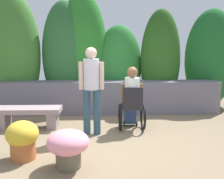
{
  "coord_description": "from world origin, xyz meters",
  "views": [
    {
      "loc": [
        -0.17,
        -4.35,
        1.75
      ],
      "look_at": [
        -0.0,
        0.86,
        0.85
      ],
      "focal_mm": 40.89,
      "sensor_mm": 36.0,
      "label": 1
    }
  ],
  "objects_px": {
    "person_standing_companion": "(91,85)",
    "flower_pot_terracotta_by_wall": "(68,146)",
    "stone_bench": "(28,114)",
    "flower_pot_purple_near": "(22,138)",
    "person_in_wheelchair": "(132,101)"
  },
  "relations": [
    {
      "from": "person_standing_companion",
      "to": "flower_pot_terracotta_by_wall",
      "type": "height_order",
      "value": "person_standing_companion"
    },
    {
      "from": "stone_bench",
      "to": "person_standing_companion",
      "type": "height_order",
      "value": "person_standing_companion"
    },
    {
      "from": "person_in_wheelchair",
      "to": "flower_pot_purple_near",
      "type": "relative_size",
      "value": 2.18
    },
    {
      "from": "person_standing_companion",
      "to": "flower_pot_purple_near",
      "type": "bearing_deg",
      "value": -134.15
    },
    {
      "from": "person_standing_companion",
      "to": "flower_pot_terracotta_by_wall",
      "type": "distance_m",
      "value": 1.58
    },
    {
      "from": "flower_pot_purple_near",
      "to": "flower_pot_terracotta_by_wall",
      "type": "height_order",
      "value": "flower_pot_purple_near"
    },
    {
      "from": "stone_bench",
      "to": "flower_pot_terracotta_by_wall",
      "type": "height_order",
      "value": "flower_pot_terracotta_by_wall"
    },
    {
      "from": "person_in_wheelchair",
      "to": "flower_pot_terracotta_by_wall",
      "type": "xyz_separation_m",
      "value": [
        -1.1,
        -1.68,
        -0.29
      ]
    },
    {
      "from": "person_in_wheelchair",
      "to": "person_standing_companion",
      "type": "distance_m",
      "value": 0.94
    },
    {
      "from": "flower_pot_purple_near",
      "to": "person_standing_companion",
      "type": "bearing_deg",
      "value": 46.86
    },
    {
      "from": "flower_pot_terracotta_by_wall",
      "to": "flower_pot_purple_near",
      "type": "bearing_deg",
      "value": 157.51
    },
    {
      "from": "stone_bench",
      "to": "person_in_wheelchair",
      "type": "bearing_deg",
      "value": -4.79
    },
    {
      "from": "person_standing_companion",
      "to": "flower_pot_terracotta_by_wall",
      "type": "xyz_separation_m",
      "value": [
        -0.28,
        -1.4,
        -0.67
      ]
    },
    {
      "from": "person_standing_companion",
      "to": "flower_pot_terracotta_by_wall",
      "type": "bearing_deg",
      "value": -102.26
    },
    {
      "from": "person_in_wheelchair",
      "to": "flower_pot_purple_near",
      "type": "distance_m",
      "value": 2.32
    }
  ]
}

